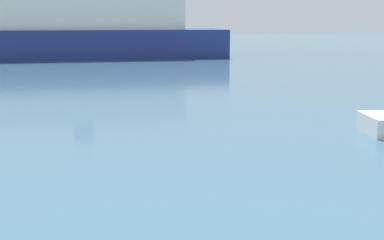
# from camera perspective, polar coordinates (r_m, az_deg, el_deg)

# --- Properties ---
(ferry_distant) EXTENTS (29.56, 14.47, 8.12)m
(ferry_distant) POSITION_cam_1_polar(r_m,az_deg,el_deg) (54.53, -11.89, 9.53)
(ferry_distant) COLOR navy
(ferry_distant) RESTS_ON ground_plane
(hill_central) EXTENTS (30.91, 30.91, 7.47)m
(hill_central) POSITION_cam_1_polar(r_m,az_deg,el_deg) (86.29, -8.59, 10.61)
(hill_central) COLOR #38563D
(hill_central) RESTS_ON ground_plane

